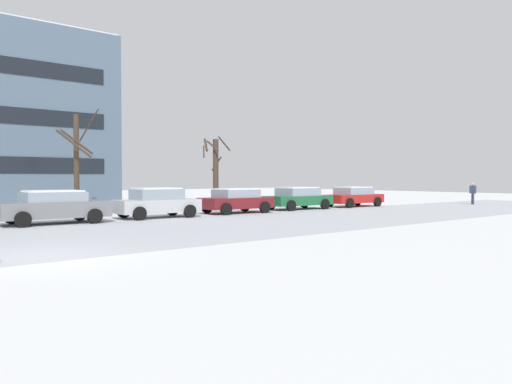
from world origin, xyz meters
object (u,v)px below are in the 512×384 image
at_px(parked_car_gray, 53,206).
at_px(parked_car_green, 298,198).
at_px(parked_car_red, 354,196).
at_px(parked_car_silver, 157,203).
at_px(pedestrian_crossing, 473,192).
at_px(parked_car_maroon, 236,200).

relative_size(parked_car_gray, parked_car_green, 1.02).
bearing_deg(parked_car_red, parked_car_silver, 179.68).
distance_m(parked_car_silver, parked_car_red, 14.91).
bearing_deg(parked_car_silver, parked_car_red, -0.32).
distance_m(parked_car_silver, parked_car_green, 9.94).
distance_m(parked_car_silver, pedestrian_crossing, 24.15).
distance_m(parked_car_gray, pedestrian_crossing, 29.07).
height_order(parked_car_gray, parked_car_red, parked_car_gray).
relative_size(parked_car_gray, pedestrian_crossing, 2.82).
xyz_separation_m(parked_car_maroon, pedestrian_crossing, (18.87, -3.97, 0.22)).
bearing_deg(parked_car_maroon, parked_car_gray, -179.38).
bearing_deg(parked_car_gray, parked_car_silver, 0.14).
height_order(parked_car_maroon, pedestrian_crossing, pedestrian_crossing).
relative_size(parked_car_gray, parked_car_silver, 1.09).
height_order(parked_car_gray, pedestrian_crossing, pedestrian_crossing).
height_order(parked_car_gray, parked_car_maroon, parked_car_gray).
bearing_deg(parked_car_gray, parked_car_green, 0.98).
distance_m(parked_car_maroon, parked_car_green, 4.97).
xyz_separation_m(parked_car_maroon, parked_car_green, (4.97, 0.15, 0.00)).
bearing_deg(parked_car_gray, parked_car_red, -0.20).
height_order(parked_car_green, parked_car_red, parked_car_green).
relative_size(parked_car_maroon, pedestrian_crossing, 2.55).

